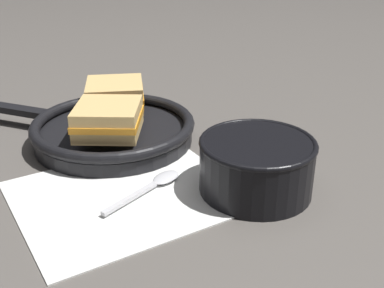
# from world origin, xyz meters

# --- Properties ---
(ground_plane) EXTENTS (4.00, 4.00, 0.00)m
(ground_plane) POSITION_xyz_m (0.00, 0.00, 0.00)
(ground_plane) COLOR #56514C
(napkin) EXTENTS (0.32, 0.29, 0.00)m
(napkin) POSITION_xyz_m (-0.09, -0.03, 0.00)
(napkin) COLOR white
(napkin) RESTS_ON ground_plane
(soup_bowl) EXTENTS (0.16, 0.16, 0.08)m
(soup_bowl) POSITION_xyz_m (0.08, -0.09, 0.04)
(soup_bowl) COLOR black
(soup_bowl) RESTS_ON ground_plane
(spoon) EXTENTS (0.14, 0.08, 0.01)m
(spoon) POSITION_xyz_m (-0.04, -0.03, 0.01)
(spoon) COLOR silver
(spoon) RESTS_ON napkin
(skillet) EXTENTS (0.33, 0.32, 0.04)m
(skillet) POSITION_xyz_m (-0.06, 0.14, 0.02)
(skillet) COLOR black
(skillet) RESTS_ON ground_plane
(sandwich_near_left) EXTENTS (0.12, 0.12, 0.05)m
(sandwich_near_left) POSITION_xyz_m (-0.04, 0.20, 0.07)
(sandwich_near_left) COLOR #DBB26B
(sandwich_near_left) RESTS_ON skillet
(sandwich_near_right) EXTENTS (0.13, 0.13, 0.05)m
(sandwich_near_right) POSITION_xyz_m (-0.08, 0.09, 0.07)
(sandwich_near_right) COLOR #DBB26B
(sandwich_near_right) RESTS_ON skillet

